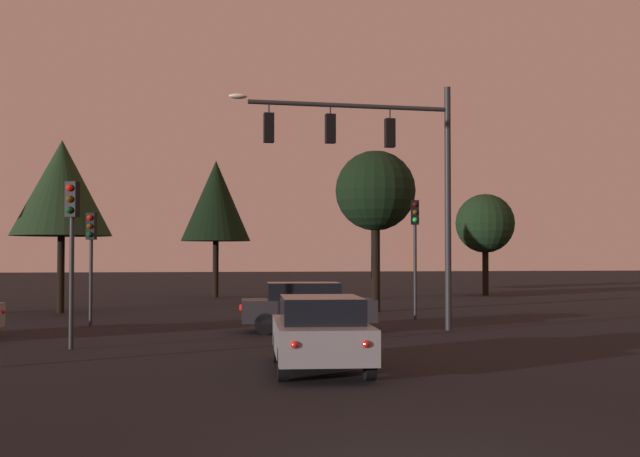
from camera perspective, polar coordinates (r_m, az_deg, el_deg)
name	(u,v)px	position (r m, az deg, el deg)	size (l,w,h in m)	color
ground_plane	(252,314)	(33.79, -4.71, -5.86)	(168.00, 168.00, 0.00)	black
traffic_signal_mast_arm	(383,159)	(25.93, 4.34, 4.79)	(7.05, 0.64, 7.72)	#232326
traffic_light_corner_left	(72,230)	(21.85, -16.73, -0.10)	(0.37, 0.39, 4.23)	#232326
traffic_light_corner_right	(91,245)	(28.75, -15.50, -1.11)	(0.36, 0.38, 3.79)	#232326
traffic_light_median	(415,235)	(30.71, 6.56, -0.44)	(0.35, 0.38, 4.40)	#232326
car_nearside_lane	(321,332)	(17.11, 0.04, -7.13)	(2.18, 4.40, 1.52)	gray
car_crossing_left	(307,306)	(25.72, -0.91, -5.36)	(4.27, 2.06, 1.52)	#232328
tree_left_far	(62,188)	(35.58, -17.36, 2.67)	(4.09, 4.09, 7.10)	black
tree_center_horizon	(375,192)	(34.94, 3.84, 2.55)	(3.38, 3.38, 6.78)	black
tree_right_cluster	(485,224)	(49.80, 11.31, 0.32)	(3.48, 3.48, 5.99)	black
tree_lot_edge	(216,201)	(47.02, -7.18, 1.88)	(3.90, 3.90, 7.70)	black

